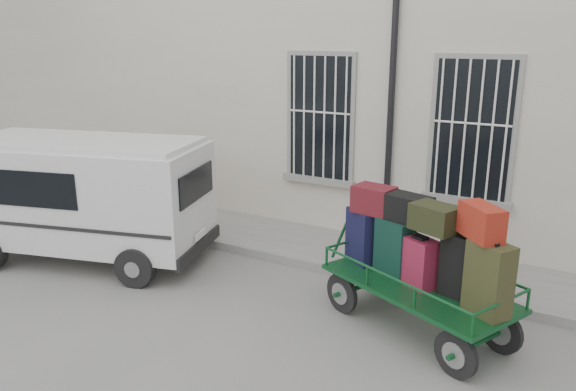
{
  "coord_description": "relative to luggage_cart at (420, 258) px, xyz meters",
  "views": [
    {
      "loc": [
        4.15,
        -6.16,
        3.71
      ],
      "look_at": [
        0.05,
        1.0,
        1.34
      ],
      "focal_mm": 35.0,
      "sensor_mm": 36.0,
      "label": 1
    }
  ],
  "objects": [
    {
      "name": "building",
      "position": [
        -2.34,
        5.15,
        1.99
      ],
      "size": [
        24.0,
        5.15,
        6.0
      ],
      "color": "beige",
      "rests_on": "ground"
    },
    {
      "name": "ground",
      "position": [
        -2.34,
        -0.35,
        -1.01
      ],
      "size": [
        80.0,
        80.0,
        0.0
      ],
      "primitive_type": "plane",
      "color": "slate",
      "rests_on": "ground"
    },
    {
      "name": "van",
      "position": [
        -5.62,
        -0.39,
        0.17
      ],
      "size": [
        4.4,
        2.76,
        2.07
      ],
      "rotation": [
        0.0,
        0.0,
        0.28
      ],
      "color": "silver",
      "rests_on": "ground"
    },
    {
      "name": "sidewalk",
      "position": [
        -2.34,
        1.85,
        -0.94
      ],
      "size": [
        24.0,
        1.7,
        0.15
      ],
      "primitive_type": "cube",
      "color": "gray",
      "rests_on": "ground"
    },
    {
      "name": "luggage_cart",
      "position": [
        0.0,
        0.0,
        0.0
      ],
      "size": [
        2.9,
        2.04,
        1.89
      ],
      "rotation": [
        0.0,
        0.0,
        -0.42
      ],
      "color": "black",
      "rests_on": "ground"
    }
  ]
}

